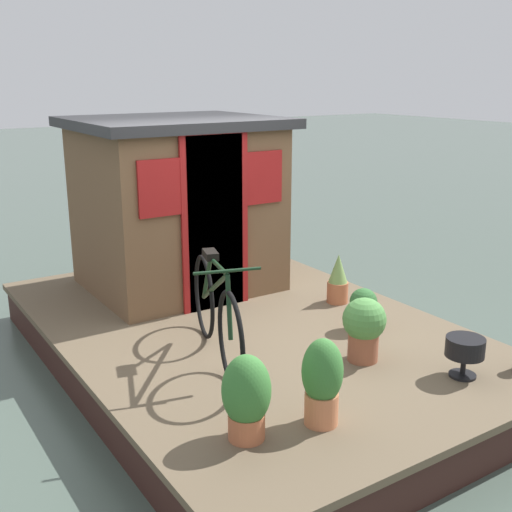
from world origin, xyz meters
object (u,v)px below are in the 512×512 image
potted_plant_lavender (322,381)px  potted_plant_geranium (363,308)px  houseboat_cabin (177,203)px  potted_plant_mint (338,280)px  potted_plant_rosemary (364,326)px  potted_plant_succulent (246,396)px  charcoal_grill (465,349)px  bicycle (216,312)px

potted_plant_lavender → potted_plant_geranium: bearing=-51.4°
potted_plant_lavender → potted_plant_geranium: 1.72m
houseboat_cabin → potted_plant_geranium: 2.31m
potted_plant_mint → potted_plant_rosemary: bearing=148.4°
potted_plant_succulent → potted_plant_mint: size_ratio=1.13×
potted_plant_lavender → potted_plant_rosemary: bearing=-57.2°
charcoal_grill → bicycle: bearing=47.3°
bicycle → potted_plant_lavender: size_ratio=2.72×
bicycle → potted_plant_rosemary: size_ratio=3.11×
potted_plant_lavender → potted_plant_mint: bearing=-42.8°
potted_plant_rosemary → charcoal_grill: bearing=-145.1°
bicycle → potted_plant_lavender: 1.26m
houseboat_cabin → potted_plant_succulent: houseboat_cabin is taller
potted_plant_succulent → potted_plant_rosemary: bearing=-71.9°
potted_plant_geranium → potted_plant_mint: 0.72m
houseboat_cabin → potted_plant_mint: houseboat_cabin is taller
potted_plant_mint → potted_plant_geranium: bearing=158.2°
potted_plant_lavender → bicycle: bearing=3.7°
potted_plant_geranium → potted_plant_rosemary: bearing=137.8°
houseboat_cabin → potted_plant_lavender: (-3.10, 0.51, -0.61)m
potted_plant_lavender → potted_plant_succulent: size_ratio=1.06×
potted_plant_mint → houseboat_cabin: bearing=38.8°
potted_plant_geranium → potted_plant_lavender: bearing=128.6°
houseboat_cabin → potted_plant_geranium: size_ratio=5.29×
potted_plant_rosemary → potted_plant_succulent: (-0.46, 1.40, -0.00)m
bicycle → potted_plant_lavender: (-1.25, -0.08, -0.09)m
potted_plant_geranium → charcoal_grill: bearing=179.9°
bicycle → potted_plant_geranium: 1.45m
potted_plant_geranium → bicycle: bearing=82.9°
houseboat_cabin → bicycle: 2.01m
potted_plant_succulent → charcoal_grill: size_ratio=1.79×
potted_plant_rosemary → potted_plant_lavender: bearing=122.8°
potted_plant_lavender → potted_plant_geranium: size_ratio=1.57×
houseboat_cabin → potted_plant_lavender: houseboat_cabin is taller
bicycle → charcoal_grill: size_ratio=5.16×
bicycle → potted_plant_succulent: (-1.13, 0.43, -0.11)m
houseboat_cabin → charcoal_grill: 3.34m
bicycle → potted_plant_lavender: bearing=-176.3°
potted_plant_geranium → charcoal_grill: potted_plant_geranium is taller
potted_plant_lavender → potted_plant_rosemary: (0.58, -0.89, -0.02)m
potted_plant_rosemary → potted_plant_succulent: 1.48m
potted_plant_geranium → potted_plant_rosemary: potted_plant_rosemary is taller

